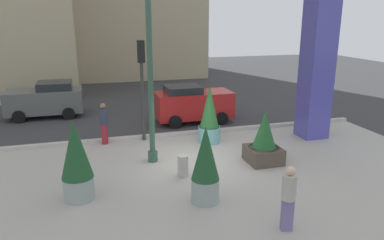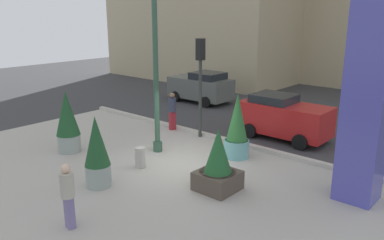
{
  "view_description": "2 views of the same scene",
  "coord_description": "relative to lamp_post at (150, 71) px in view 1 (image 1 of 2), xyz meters",
  "views": [
    {
      "loc": [
        -3.71,
        -12.41,
        5.25
      ],
      "look_at": [
        0.01,
        0.57,
        1.43
      ],
      "focal_mm": 34.59,
      "sensor_mm": 36.0,
      "label": 1
    },
    {
      "loc": [
        9.17,
        -9.91,
        5.39
      ],
      "look_at": [
        0.07,
        0.56,
        1.55
      ],
      "focal_mm": 36.97,
      "sensor_mm": 36.0,
      "label": 2
    }
  ],
  "objects": [
    {
      "name": "potted_plant_near_left",
      "position": [
        -2.61,
        -2.31,
        -2.16
      ],
      "size": [
        0.92,
        0.92,
        2.46
      ],
      "color": "gray",
      "rests_on": "ground_plane"
    },
    {
      "name": "pedestrian_by_curb",
      "position": [
        -1.6,
        2.52,
        -2.4
      ],
      "size": [
        0.44,
        0.44,
        1.78
      ],
      "color": "maroon",
      "rests_on": "ground_plane"
    },
    {
      "name": "curb_strip",
      "position": [
        1.57,
        2.75,
        -3.32
      ],
      "size": [
        18.0,
        0.24,
        0.16
      ],
      "primitive_type": "cube",
      "color": "#B7B2A8",
      "rests_on": "ground_plane"
    },
    {
      "name": "potted_plant_mid_plaza",
      "position": [
        2.72,
        1.52,
        -2.26
      ],
      "size": [
        0.95,
        0.95,
        2.48
      ],
      "color": "#6BB2B2",
      "rests_on": "ground_plane"
    },
    {
      "name": "potted_plant_by_pillar",
      "position": [
        3.92,
        -1.22,
        -2.57
      ],
      "size": [
        1.2,
        1.2,
        1.97
      ],
      "color": "#4C4238",
      "rests_on": "ground_plane"
    },
    {
      "name": "lamp_post",
      "position": [
        0.0,
        0.0,
        0.0
      ],
      "size": [
        0.44,
        0.44,
        6.96
      ],
      "color": "#335642",
      "rests_on": "ground_plane"
    },
    {
      "name": "concrete_bollard",
      "position": [
        0.75,
        -1.59,
        -3.02
      ],
      "size": [
        0.36,
        0.36,
        0.75
      ],
      "primitive_type": "cylinder",
      "color": "#B2ADA3",
      "rests_on": "ground_plane"
    },
    {
      "name": "plaza_pavement",
      "position": [
        1.57,
        -2.37,
        -3.4
      ],
      "size": [
        18.0,
        10.0,
        0.02
      ],
      "primitive_type": "cube",
      "color": "#ADA89E",
      "rests_on": "ground_plane"
    },
    {
      "name": "car_curb_west",
      "position": [
        2.93,
        4.75,
        -2.43
      ],
      "size": [
        3.84,
        1.96,
        1.9
      ],
      "color": "red",
      "rests_on": "ground_plane"
    },
    {
      "name": "car_far_lane",
      "position": [
        -4.34,
        7.91,
        -2.45
      ],
      "size": [
        3.88,
        2.09,
        1.87
      ],
      "color": "#565B56",
      "rests_on": "ground_plane"
    },
    {
      "name": "ground_plane",
      "position": [
        1.57,
        3.63,
        -3.4
      ],
      "size": [
        60.0,
        60.0,
        0.0
      ],
      "primitive_type": "plane",
      "color": "#38383A"
    },
    {
      "name": "art_pillar_blue",
      "position": [
        7.39,
        1.01,
        -0.16
      ],
      "size": [
        1.11,
        1.11,
        6.47
      ],
      "primitive_type": "cube",
      "color": "#4C4CAD",
      "rests_on": "ground_plane"
    },
    {
      "name": "traffic_light_corner",
      "position": [
        0.07,
        2.54,
        -0.48
      ],
      "size": [
        0.28,
        0.42,
        4.29
      ],
      "color": "#333833",
      "rests_on": "ground_plane"
    },
    {
      "name": "potted_plant_curbside",
      "position": [
        0.92,
        -3.49,
        -2.25
      ],
      "size": [
        0.81,
        0.81,
        2.31
      ],
      "color": "gray",
      "rests_on": "ground_plane"
    },
    {
      "name": "pedestrian_on_sidewalk",
      "position": [
        2.44,
        -5.48,
        -2.42
      ],
      "size": [
        0.44,
        0.44,
        1.75
      ],
      "color": "slate",
      "rests_on": "ground_plane"
    }
  ]
}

